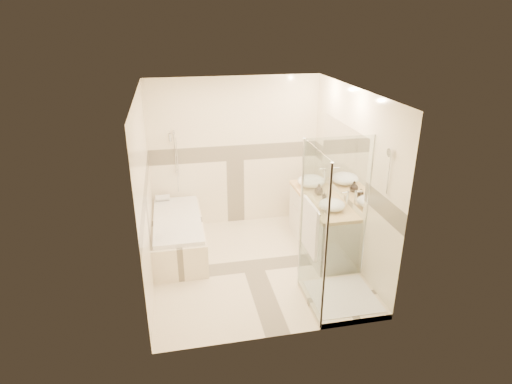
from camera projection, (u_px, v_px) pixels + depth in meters
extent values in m
cube|color=#F4E3C2|center=(253.00, 266.00, 6.21)|extent=(2.80, 3.00, 0.01)
cube|color=white|center=(252.00, 91.00, 5.24)|extent=(2.80, 3.00, 0.01)
cube|color=#F9E8C7|center=(235.00, 153.00, 7.09)|extent=(2.80, 0.01, 2.50)
cube|color=#F9E8C7|center=(281.00, 239.00, 4.36)|extent=(2.80, 0.01, 2.50)
cube|color=#F9E8C7|center=(145.00, 194.00, 5.46)|extent=(0.01, 3.00, 2.50)
cube|color=#F9E8C7|center=(351.00, 178.00, 5.99)|extent=(0.01, 3.00, 2.50)
cube|color=white|center=(342.00, 158.00, 6.18)|extent=(0.01, 1.60, 1.00)
cylinder|color=silver|center=(175.00, 151.00, 6.84)|extent=(0.02, 0.02, 0.70)
cube|color=#F9E8C7|center=(178.00, 236.00, 6.51)|extent=(0.75, 1.70, 0.50)
cube|color=white|center=(177.00, 220.00, 6.40)|extent=(0.69, 1.60, 0.06)
ellipsoid|color=white|center=(177.00, 223.00, 6.42)|extent=(0.56, 1.40, 0.16)
cube|color=white|center=(321.00, 225.00, 6.53)|extent=(0.55, 1.60, 0.80)
cylinder|color=silver|center=(312.00, 230.00, 6.06)|extent=(0.01, 0.24, 0.01)
cylinder|color=silver|center=(296.00, 207.00, 6.78)|extent=(0.01, 0.24, 0.01)
cube|color=#ECC27D|center=(323.00, 199.00, 6.37)|extent=(0.57, 1.62, 0.05)
cube|color=#F9E8C7|center=(342.00, 299.00, 5.42)|extent=(0.90, 0.90, 0.08)
cube|color=white|center=(342.00, 296.00, 5.40)|extent=(0.80, 0.80, 0.01)
cube|color=white|center=(313.00, 232.00, 4.95)|extent=(0.01, 0.90, 2.00)
cube|color=white|center=(335.00, 213.00, 5.43)|extent=(0.90, 0.01, 2.00)
cylinder|color=silver|center=(326.00, 252.00, 4.54)|extent=(0.03, 0.03, 2.00)
cylinder|color=silver|center=(301.00, 216.00, 5.36)|extent=(0.03, 0.03, 2.00)
cylinder|color=silver|center=(368.00, 210.00, 5.52)|extent=(0.03, 0.03, 2.00)
cylinder|color=silver|center=(390.00, 153.00, 4.76)|extent=(0.03, 0.10, 0.10)
cylinder|color=silver|center=(311.00, 204.00, 4.81)|extent=(0.02, 0.60, 0.02)
cube|color=white|center=(310.00, 228.00, 4.92)|extent=(0.04, 0.48, 0.62)
ellipsoid|color=white|center=(311.00, 181.00, 6.76)|extent=(0.43, 0.43, 0.17)
ellipsoid|color=white|center=(332.00, 205.00, 5.95)|extent=(0.37, 0.37, 0.15)
cylinder|color=silver|center=(325.00, 176.00, 6.78)|extent=(0.03, 0.03, 0.30)
cylinder|color=silver|center=(322.00, 169.00, 6.72)|extent=(0.11, 0.03, 0.03)
cylinder|color=silver|center=(347.00, 200.00, 5.97)|extent=(0.03, 0.03, 0.26)
cylinder|color=silver|center=(345.00, 193.00, 5.92)|extent=(0.09, 0.02, 0.02)
imported|color=black|center=(324.00, 196.00, 6.23)|extent=(0.08, 0.08, 0.14)
imported|color=black|center=(319.00, 189.00, 6.44)|extent=(0.15, 0.15, 0.17)
cube|color=white|center=(308.00, 181.00, 6.91)|extent=(0.19, 0.27, 0.08)
cylinder|color=white|center=(163.00, 198.00, 6.97)|extent=(0.23, 0.10, 0.10)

